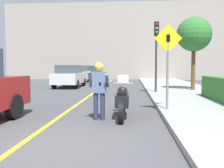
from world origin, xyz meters
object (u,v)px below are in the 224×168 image
traffic_light (156,44)px  parked_car_green (91,72)px  person_biker (99,85)px  parked_car_silver (70,76)px  street_tree (194,35)px  parked_car_white (78,74)px  crossing_sign (168,59)px  motorcycle (122,101)px

traffic_light → parked_car_green: 17.19m
person_biker → parked_car_silver: size_ratio=0.41×
street_tree → parked_car_white: (-8.95, 8.32, -2.65)m
parked_car_silver → person_biker: bearing=-71.9°
parked_car_white → traffic_light: bearing=-56.1°
street_tree → parked_car_green: (-8.64, 14.47, -2.65)m
parked_car_green → traffic_light: bearing=-68.5°
crossing_sign → parked_car_silver: size_ratio=0.67×
traffic_light → street_tree: 2.86m
street_tree → parked_car_silver: street_tree is taller
person_biker → traffic_light: bearing=71.5°
traffic_light → street_tree: street_tree is taller
person_biker → parked_car_green: 23.20m
street_tree → motorcycle: bearing=-117.0°
motorcycle → parked_car_white: 17.03m
crossing_sign → parked_car_silver: crossing_sign is taller
motorcycle → parked_car_green: bearing=101.5°
crossing_sign → street_tree: 7.84m
parked_car_silver → parked_car_white: size_ratio=1.00×
person_biker → street_tree: bearing=60.6°
parked_car_white → parked_car_silver: bearing=-84.7°
motorcycle → person_biker: size_ratio=1.31×
parked_car_white → parked_car_green: size_ratio=1.00×
person_biker → parked_car_white: bearing=104.1°
street_tree → crossing_sign: bearing=-109.7°
traffic_light → parked_car_silver: size_ratio=0.93×
person_biker → parked_car_white: person_biker is taller
traffic_light → street_tree: bearing=30.5°
motorcycle → parked_car_white: (-4.88, 16.31, 0.34)m
motorcycle → parked_car_silver: (-4.39, 10.94, 0.34)m
parked_car_white → parked_car_green: bearing=87.1°
person_biker → motorcycle: bearing=31.4°
person_biker → street_tree: 9.95m
parked_car_white → person_biker: bearing=-75.9°
person_biker → street_tree: street_tree is taller
crossing_sign → parked_car_white: crossing_sign is taller
motorcycle → traffic_light: (1.67, 6.57, 2.35)m
traffic_light → parked_car_green: (-6.24, 15.89, -2.01)m
parked_car_silver → parked_car_green: same height
person_biker → traffic_light: 7.59m
crossing_sign → parked_car_silver: (-5.87, 10.17, -0.99)m
traffic_light → parked_car_white: size_ratio=0.93×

